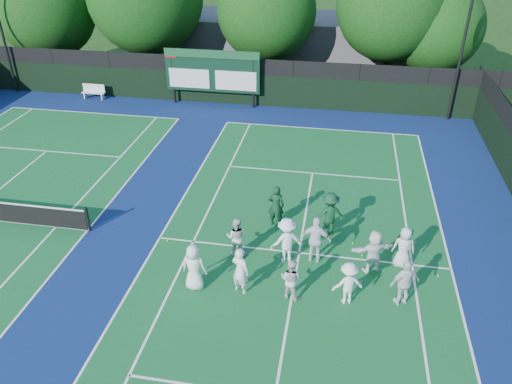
# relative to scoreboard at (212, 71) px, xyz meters

# --- Properties ---
(ground) EXTENTS (120.00, 120.00, 0.00)m
(ground) POSITION_rel_scoreboard_xyz_m (7.01, -15.59, -2.19)
(ground) COLOR #1A3B10
(ground) RESTS_ON ground
(court_apron) EXTENTS (34.00, 32.00, 0.01)m
(court_apron) POSITION_rel_scoreboard_xyz_m (1.01, -14.59, -2.19)
(court_apron) COLOR navy
(court_apron) RESTS_ON ground
(near_court) EXTENTS (11.05, 23.85, 0.01)m
(near_court) POSITION_rel_scoreboard_xyz_m (7.01, -14.59, -2.18)
(near_court) COLOR #135F2A
(near_court) RESTS_ON ground
(back_fence) EXTENTS (34.00, 0.08, 3.00)m
(back_fence) POSITION_rel_scoreboard_xyz_m (1.01, 0.41, -0.83)
(back_fence) COLOR black
(back_fence) RESTS_ON ground
(scoreboard) EXTENTS (6.00, 0.21, 3.55)m
(scoreboard) POSITION_rel_scoreboard_xyz_m (0.00, 0.00, 0.00)
(scoreboard) COLOR black
(scoreboard) RESTS_ON ground
(clubhouse) EXTENTS (18.00, 6.00, 4.00)m
(clubhouse) POSITION_rel_scoreboard_xyz_m (5.01, 8.41, -0.19)
(clubhouse) COLOR #555459
(clubhouse) RESTS_ON ground
(light_pole_right) EXTENTS (1.20, 0.30, 10.12)m
(light_pole_right) POSITION_rel_scoreboard_xyz_m (14.51, 0.11, 4.11)
(light_pole_right) COLOR black
(light_pole_right) RESTS_ON ground
(bench) EXTENTS (1.53, 0.42, 0.97)m
(bench) POSITION_rel_scoreboard_xyz_m (-8.08, -0.22, -1.67)
(bench) COLOR white
(bench) RESTS_ON ground
(tree_a) EXTENTS (6.94, 6.94, 8.32)m
(tree_a) POSITION_rel_scoreboard_xyz_m (-12.80, 3.99, 2.47)
(tree_a) COLOR black
(tree_a) RESTS_ON ground
(tree_c) EXTENTS (6.47, 6.47, 8.42)m
(tree_c) POSITION_rel_scoreboard_xyz_m (2.94, 3.99, 2.82)
(tree_c) COLOR black
(tree_c) RESTS_ON ground
(tree_d) EXTENTS (6.94, 6.94, 9.26)m
(tree_d) POSITION_rel_scoreboard_xyz_m (10.85, 3.99, 3.42)
(tree_d) COLOR black
(tree_d) RESTS_ON ground
(tree_e) EXTENTS (5.70, 5.70, 7.41)m
(tree_e) POSITION_rel_scoreboard_xyz_m (13.73, 3.99, 2.22)
(tree_e) COLOR black
(tree_e) RESTS_ON ground
(tennis_ball_0) EXTENTS (0.07, 0.07, 0.07)m
(tennis_ball_0) POSITION_rel_scoreboard_xyz_m (2.89, -14.30, -2.16)
(tennis_ball_0) COLOR yellow
(tennis_ball_0) RESTS_ON ground
(tennis_ball_1) EXTENTS (0.07, 0.07, 0.07)m
(tennis_ball_1) POSITION_rel_scoreboard_xyz_m (9.34, -14.36, -2.16)
(tennis_ball_1) COLOR yellow
(tennis_ball_1) RESTS_ON ground
(tennis_ball_2) EXTENTS (0.07, 0.07, 0.07)m
(tennis_ball_2) POSITION_rel_scoreboard_xyz_m (11.98, -15.07, -2.16)
(tennis_ball_2) COLOR yellow
(tennis_ball_2) RESTS_ON ground
(tennis_ball_3) EXTENTS (0.07, 0.07, 0.07)m
(tennis_ball_3) POSITION_rel_scoreboard_xyz_m (1.89, -14.74, -2.16)
(tennis_ball_3) COLOR yellow
(tennis_ball_3) RESTS_ON ground
(tennis_ball_4) EXTENTS (0.07, 0.07, 0.07)m
(tennis_ball_4) POSITION_rel_scoreboard_xyz_m (9.00, -13.64, -2.16)
(tennis_ball_4) COLOR yellow
(tennis_ball_4) RESTS_ON ground
(tennis_ball_5) EXTENTS (0.07, 0.07, 0.07)m
(tennis_ball_5) POSITION_rel_scoreboard_xyz_m (10.07, -13.49, -2.16)
(tennis_ball_5) COLOR yellow
(tennis_ball_5) RESTS_ON ground
(player_front_0) EXTENTS (0.87, 0.60, 1.73)m
(player_front_0) POSITION_rel_scoreboard_xyz_m (3.70, -17.10, -1.33)
(player_front_0) COLOR white
(player_front_0) RESTS_ON ground
(player_front_1) EXTENTS (0.76, 0.65, 1.77)m
(player_front_1) POSITION_rel_scoreboard_xyz_m (5.27, -17.02, -1.30)
(player_front_1) COLOR white
(player_front_1) RESTS_ON ground
(player_front_2) EXTENTS (0.87, 0.76, 1.50)m
(player_front_2) POSITION_rel_scoreboard_xyz_m (6.95, -16.99, -1.44)
(player_front_2) COLOR silver
(player_front_2) RESTS_ON ground
(player_front_3) EXTENTS (1.14, 0.87, 1.56)m
(player_front_3) POSITION_rel_scoreboard_xyz_m (8.80, -16.91, -1.41)
(player_front_3) COLOR white
(player_front_3) RESTS_ON ground
(player_front_4) EXTENTS (1.09, 0.80, 1.72)m
(player_front_4) POSITION_rel_scoreboard_xyz_m (10.59, -16.66, -1.33)
(player_front_4) COLOR white
(player_front_4) RESTS_ON ground
(player_back_0) EXTENTS (0.77, 0.60, 1.58)m
(player_back_0) POSITION_rel_scoreboard_xyz_m (4.72, -15.05, -1.40)
(player_back_0) COLOR silver
(player_back_0) RESTS_ON ground
(player_back_1) EXTENTS (1.34, 1.10, 1.81)m
(player_back_1) POSITION_rel_scoreboard_xyz_m (6.58, -15.12, -1.29)
(player_back_1) COLOR white
(player_back_1) RESTS_ON ground
(player_back_2) EXTENTS (1.13, 0.56, 1.87)m
(player_back_2) POSITION_rel_scoreboard_xyz_m (7.62, -14.93, -1.26)
(player_back_2) COLOR white
(player_back_2) RESTS_ON ground
(player_back_3) EXTENTS (1.63, 1.06, 1.69)m
(player_back_3) POSITION_rel_scoreboard_xyz_m (9.65, -15.14, -1.35)
(player_back_3) COLOR white
(player_back_3) RESTS_ON ground
(player_back_4) EXTENTS (0.80, 0.53, 1.63)m
(player_back_4) POSITION_rel_scoreboard_xyz_m (10.72, -14.67, -1.38)
(player_back_4) COLOR silver
(player_back_4) RESTS_ON ground
(coach_left) EXTENTS (0.68, 0.46, 1.80)m
(coach_left) POSITION_rel_scoreboard_xyz_m (5.87, -12.85, -1.29)
(coach_left) COLOR #0E351D
(coach_left) RESTS_ON ground
(coach_right) EXTENTS (1.37, 1.07, 1.87)m
(coach_right) POSITION_rel_scoreboard_xyz_m (8.01, -13.15, -1.26)
(coach_right) COLOR #103D21
(coach_right) RESTS_ON ground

